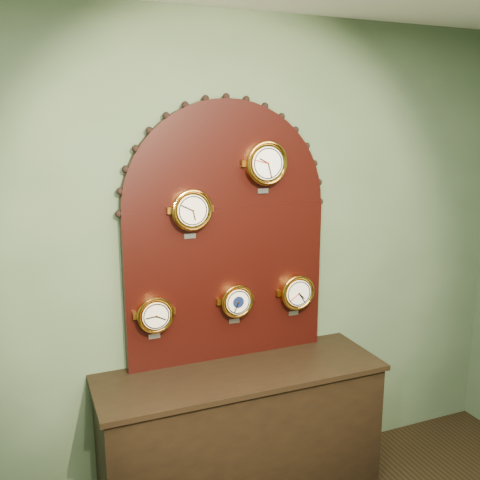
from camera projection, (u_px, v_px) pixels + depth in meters
name	position (u px, v px, depth m)	size (l,w,h in m)	color
wall_back	(224.00, 262.00, 3.15)	(4.00, 4.00, 0.00)	#465D3F
shop_counter	(241.00, 438.00, 3.12)	(1.60, 0.50, 0.80)	black
display_board	(227.00, 225.00, 3.05)	(1.26, 0.06, 1.53)	black
roman_clock	(191.00, 210.00, 2.89)	(0.23, 0.08, 0.28)	#C8862A
arabic_clock	(266.00, 163.00, 3.00)	(0.25, 0.08, 0.30)	#C8862A
hygrometer	(155.00, 314.00, 2.93)	(0.21, 0.08, 0.26)	#C8862A
barometer	(236.00, 301.00, 3.10)	(0.20, 0.08, 0.25)	#C8862A
tide_clock	(296.00, 292.00, 3.24)	(0.22, 0.08, 0.27)	#C8862A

